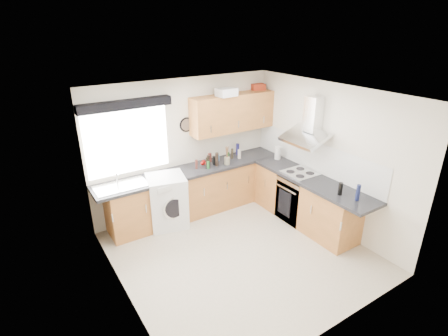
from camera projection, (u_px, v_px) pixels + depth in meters
ground_plane at (240, 252)px, 5.54m from camera, size 3.60×3.60×0.00m
ceiling at (243, 95)px, 4.57m from camera, size 3.60×3.60×0.02m
wall_back at (185, 147)px, 6.45m from camera, size 3.60×0.02×2.50m
wall_front at (341, 242)px, 3.66m from camera, size 3.60×0.02×2.50m
wall_left at (118, 216)px, 4.16m from camera, size 0.02×3.60×2.50m
wall_right at (327, 157)px, 5.96m from camera, size 0.02×3.60×2.50m
window at (128, 141)px, 5.80m from camera, size 1.40×0.02×1.10m
window_blind at (125, 105)px, 5.49m from camera, size 1.50×0.18×0.14m
splashback at (313, 156)px, 6.21m from camera, size 0.01×3.00×0.54m
base_cab_back at (189, 194)px, 6.49m from camera, size 3.00×0.58×0.86m
base_cab_corner at (257, 175)px, 7.29m from camera, size 0.60×0.60×0.86m
base_cab_right at (304, 200)px, 6.25m from camera, size 0.58×2.10×0.86m
worktop_back at (193, 170)px, 6.36m from camera, size 3.60×0.62×0.05m
worktop_right at (313, 180)px, 5.95m from camera, size 0.62×2.42×0.05m
sink at (121, 184)px, 5.67m from camera, size 0.84×0.46×0.10m
oven at (298, 197)px, 6.36m from camera, size 0.56×0.58×0.85m
hob_plate at (300, 173)px, 6.17m from camera, size 0.52×0.52×0.01m
extractor_hood at (309, 125)px, 5.89m from camera, size 0.52×0.78×0.66m
upper_cabinets at (233, 113)px, 6.58m from camera, size 1.70×0.35×0.70m
washing_machine at (167, 201)px, 6.15m from camera, size 0.76×0.75×0.93m
wall_clock at (187, 125)px, 6.30m from camera, size 0.27×0.04×0.27m
casserole at (226, 92)px, 6.22m from camera, size 0.36×0.28×0.14m
storage_box at (258, 87)px, 6.82m from camera, size 0.30×0.27×0.12m
utensil_pot at (227, 161)px, 6.53m from camera, size 0.13×0.13×0.15m
kitchen_roll at (278, 153)px, 6.76m from camera, size 0.14×0.14×0.25m
tomato_cluster at (205, 163)px, 6.54m from camera, size 0.17×0.17×0.07m
jar_0 at (207, 162)px, 6.41m from camera, size 0.06×0.06×0.17m
jar_1 at (214, 160)px, 6.52m from camera, size 0.06×0.06×0.16m
jar_2 at (208, 160)px, 6.49m from camera, size 0.05×0.05×0.19m
jar_3 at (218, 158)px, 6.68m from camera, size 0.04×0.04×0.12m
jar_4 at (210, 157)px, 6.65m from camera, size 0.07×0.07×0.17m
jar_5 at (238, 149)px, 6.98m from camera, size 0.07×0.07×0.23m
jar_6 at (228, 156)px, 6.78m from camera, size 0.06×0.06×0.14m
jar_7 at (239, 154)px, 6.80m from camera, size 0.06×0.06×0.18m
jar_8 at (232, 154)px, 6.80m from camera, size 0.05×0.05×0.20m
jar_9 at (217, 159)px, 6.44m from camera, size 0.07×0.07×0.25m
jar_10 at (208, 165)px, 6.34m from camera, size 0.05×0.05×0.14m
jar_11 at (196, 164)px, 6.33m from camera, size 0.05×0.05×0.17m
bottle_0 at (340, 189)px, 5.37m from camera, size 0.07×0.07×0.20m
bottle_1 at (358, 193)px, 5.19m from camera, size 0.06×0.06×0.26m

